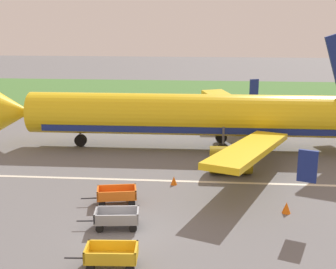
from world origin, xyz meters
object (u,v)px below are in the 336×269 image
Objects in this scene: baggage_cart_second_in_row at (117,218)px; baggage_cart_third_in_row at (117,195)px; baggage_cart_nearest at (111,255)px; traffic_cone_near_plane at (286,208)px; traffic_cone_mid_apron at (174,181)px; airplane at (206,116)px.

baggage_cart_second_in_row and baggage_cart_third_in_row have the same top height.
baggage_cart_nearest is 5.03× the size of traffic_cone_near_plane.
traffic_cone_mid_apron is at bearing 47.60° from baggage_cart_third_in_row.
traffic_cone_near_plane is (5.01, -13.69, -2.70)m from airplane.
baggage_cart_third_in_row is at bearing 176.90° from traffic_cone_near_plane.
baggage_cart_nearest reaches higher than traffic_cone_near_plane.
airplane is 10.46× the size of baggage_cart_nearest.
baggage_cart_nearest is 5.82× the size of traffic_cone_mid_apron.
traffic_cone_mid_apron is (2.21, 11.41, -0.29)m from baggage_cart_nearest.
traffic_cone_mid_apron is (3.43, 3.75, -0.29)m from baggage_cart_third_in_row.
baggage_cart_third_in_row is at bearing 99.00° from baggage_cart_nearest.
traffic_cone_near_plane is (10.00, 2.87, -0.25)m from baggage_cart_second_in_row.
baggage_cart_nearest is 7.75m from baggage_cart_third_in_row.
baggage_cart_nearest is 4.24m from baggage_cart_second_in_row.
airplane reaches higher than traffic_cone_near_plane.
baggage_cart_third_in_row is 5.09m from traffic_cone_mid_apron.
airplane is 60.87× the size of traffic_cone_mid_apron.
baggage_cart_second_in_row is at bearing 97.36° from baggage_cart_nearest.
airplane is 10.01m from traffic_cone_mid_apron.
airplane is at bearing 66.68° from baggage_cart_third_in_row.
traffic_cone_mid_apron is (-2.23, -9.36, -2.75)m from airplane.
baggage_cart_second_in_row is (-4.98, -16.57, -2.45)m from airplane.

